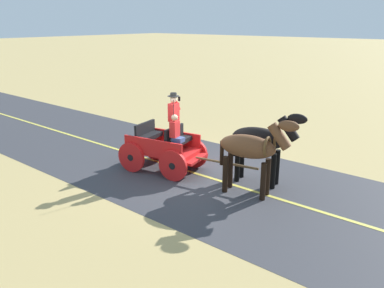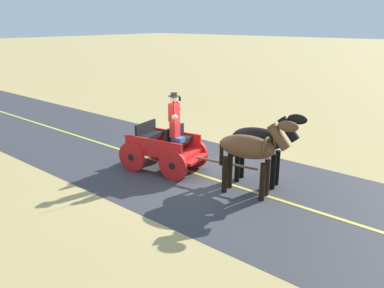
{
  "view_description": "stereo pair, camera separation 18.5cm",
  "coord_description": "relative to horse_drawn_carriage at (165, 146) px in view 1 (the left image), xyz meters",
  "views": [
    {
      "loc": [
        8.87,
        7.36,
        4.6
      ],
      "look_at": [
        0.37,
        0.37,
        1.1
      ],
      "focal_mm": 36.46,
      "sensor_mm": 36.0,
      "label": 1
    },
    {
      "loc": [
        8.75,
        7.5,
        4.6
      ],
      "look_at": [
        0.37,
        0.37,
        1.1
      ],
      "focal_mm": 36.46,
      "sensor_mm": 36.0,
      "label": 2
    }
  ],
  "objects": [
    {
      "name": "ground_plane",
      "position": [
        -0.35,
        0.75,
        -0.82
      ],
      "size": [
        200.0,
        200.0,
        0.0
      ],
      "primitive_type": "plane",
      "color": "tan"
    },
    {
      "name": "horse_off_side",
      "position": [
        -0.12,
        3.06,
        0.51
      ],
      "size": [
        0.86,
        2.15,
        2.21
      ],
      "color": "brown",
      "rests_on": "ground"
    },
    {
      "name": "road_centre_stripe",
      "position": [
        -0.35,
        0.75,
        -0.81
      ],
      "size": [
        0.12,
        160.0,
        0.0
      ],
      "primitive_type": "cube",
      "color": "#DBCC4C",
      "rests_on": "road_surface"
    },
    {
      "name": "road_surface",
      "position": [
        -0.35,
        0.75,
        -0.81
      ],
      "size": [
        5.97,
        160.0,
        0.01
      ],
      "primitive_type": "cube",
      "color": "#38383D",
      "rests_on": "ground"
    },
    {
      "name": "horse_near_side",
      "position": [
        -0.97,
        2.9,
        0.51
      ],
      "size": [
        0.84,
        2.15,
        2.21
      ],
      "color": "black",
      "rests_on": "ground"
    },
    {
      "name": "horse_drawn_carriage",
      "position": [
        0.0,
        0.0,
        0.0
      ],
      "size": [
        1.83,
        4.51,
        2.5
      ],
      "color": "red",
      "rests_on": "ground"
    }
  ]
}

